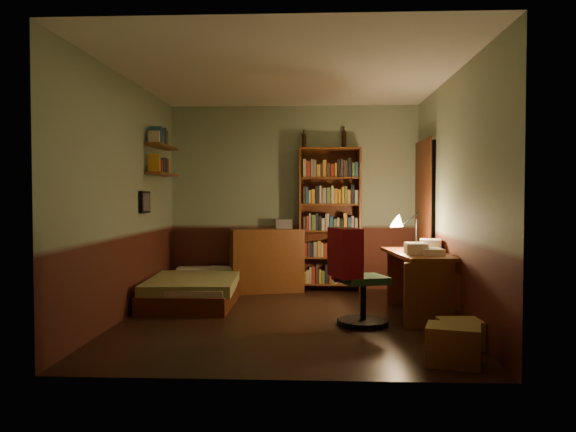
{
  "coord_description": "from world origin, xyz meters",
  "views": [
    {
      "loc": [
        0.29,
        -5.97,
        1.32
      ],
      "look_at": [
        0.0,
        0.25,
        1.1
      ],
      "focal_mm": 35.0,
      "sensor_mm": 36.0,
      "label": 1
    }
  ],
  "objects_px": {
    "dresser": "(266,260)",
    "desk": "(418,284)",
    "cardboard_box_a": "(453,345)",
    "office_chair": "(363,272)",
    "bed": "(196,279)",
    "cardboard_box_b": "(460,334)",
    "mini_stereo": "(284,224)",
    "desk_lamp": "(417,220)",
    "bookshelf": "(329,219)"
  },
  "relations": [
    {
      "from": "dresser",
      "to": "office_chair",
      "type": "distance_m",
      "value": 2.32
    },
    {
      "from": "mini_stereo",
      "to": "cardboard_box_b",
      "type": "relative_size",
      "value": 0.68
    },
    {
      "from": "desk_lamp",
      "to": "cardboard_box_b",
      "type": "bearing_deg",
      "value": -74.67
    },
    {
      "from": "office_chair",
      "to": "cardboard_box_b",
      "type": "xyz_separation_m",
      "value": [
        0.77,
        -0.83,
        -0.42
      ]
    },
    {
      "from": "mini_stereo",
      "to": "desk_lamp",
      "type": "bearing_deg",
      "value": -44.42
    },
    {
      "from": "mini_stereo",
      "to": "cardboard_box_b",
      "type": "distance_m",
      "value": 3.5
    },
    {
      "from": "desk_lamp",
      "to": "office_chair",
      "type": "height_order",
      "value": "desk_lamp"
    },
    {
      "from": "dresser",
      "to": "cardboard_box_a",
      "type": "distance_m",
      "value": 3.77
    },
    {
      "from": "mini_stereo",
      "to": "desk",
      "type": "relative_size",
      "value": 0.18
    },
    {
      "from": "bed",
      "to": "dresser",
      "type": "distance_m",
      "value": 1.15
    },
    {
      "from": "mini_stereo",
      "to": "desk",
      "type": "bearing_deg",
      "value": -53.51
    },
    {
      "from": "bookshelf",
      "to": "desk",
      "type": "bearing_deg",
      "value": -62.47
    },
    {
      "from": "mini_stereo",
      "to": "cardboard_box_b",
      "type": "height_order",
      "value": "mini_stereo"
    },
    {
      "from": "bookshelf",
      "to": "cardboard_box_a",
      "type": "bearing_deg",
      "value": -78.88
    },
    {
      "from": "dresser",
      "to": "mini_stereo",
      "type": "distance_m",
      "value": 0.57
    },
    {
      "from": "dresser",
      "to": "desk",
      "type": "bearing_deg",
      "value": -54.42
    },
    {
      "from": "desk_lamp",
      "to": "cardboard_box_a",
      "type": "height_order",
      "value": "desk_lamp"
    },
    {
      "from": "desk",
      "to": "cardboard_box_b",
      "type": "bearing_deg",
      "value": -91.26
    },
    {
      "from": "desk",
      "to": "dresser",
      "type": "bearing_deg",
      "value": 134.33
    },
    {
      "from": "cardboard_box_a",
      "to": "bed",
      "type": "bearing_deg",
      "value": 135.42
    },
    {
      "from": "office_chair",
      "to": "cardboard_box_a",
      "type": "bearing_deg",
      "value": -84.76
    },
    {
      "from": "office_chair",
      "to": "cardboard_box_a",
      "type": "height_order",
      "value": "office_chair"
    },
    {
      "from": "desk",
      "to": "office_chair",
      "type": "relative_size",
      "value": 1.2
    },
    {
      "from": "cardboard_box_a",
      "to": "bookshelf",
      "type": "bearing_deg",
      "value": 104.41
    },
    {
      "from": "bed",
      "to": "cardboard_box_b",
      "type": "height_order",
      "value": "bed"
    },
    {
      "from": "mini_stereo",
      "to": "office_chair",
      "type": "distance_m",
      "value": 2.35
    },
    {
      "from": "mini_stereo",
      "to": "cardboard_box_a",
      "type": "distance_m",
      "value": 3.85
    },
    {
      "from": "desk",
      "to": "office_chair",
      "type": "bearing_deg",
      "value": -147.73
    },
    {
      "from": "desk_lamp",
      "to": "cardboard_box_b",
      "type": "xyz_separation_m",
      "value": [
        0.06,
        -1.75,
        -0.92
      ]
    },
    {
      "from": "bookshelf",
      "to": "cardboard_box_b",
      "type": "bearing_deg",
      "value": -73.38
    },
    {
      "from": "bookshelf",
      "to": "desk",
      "type": "relative_size",
      "value": 1.52
    },
    {
      "from": "mini_stereo",
      "to": "office_chair",
      "type": "bearing_deg",
      "value": -74.29
    },
    {
      "from": "office_chair",
      "to": "cardboard_box_b",
      "type": "bearing_deg",
      "value": -65.91
    },
    {
      "from": "desk",
      "to": "cardboard_box_a",
      "type": "relative_size",
      "value": 3.2
    },
    {
      "from": "dresser",
      "to": "desk_lamp",
      "type": "height_order",
      "value": "desk_lamp"
    },
    {
      "from": "bed",
      "to": "office_chair",
      "type": "height_order",
      "value": "office_chair"
    },
    {
      "from": "bed",
      "to": "dresser",
      "type": "xyz_separation_m",
      "value": [
        0.82,
        0.79,
        0.16
      ]
    },
    {
      "from": "dresser",
      "to": "desk",
      "type": "xyz_separation_m",
      "value": [
        1.81,
        -1.48,
        -0.08
      ]
    },
    {
      "from": "mini_stereo",
      "to": "cardboard_box_b",
      "type": "bearing_deg",
      "value": -68.06
    },
    {
      "from": "cardboard_box_a",
      "to": "cardboard_box_b",
      "type": "xyz_separation_m",
      "value": [
        0.18,
        0.5,
        -0.03
      ]
    },
    {
      "from": "mini_stereo",
      "to": "desk_lamp",
      "type": "height_order",
      "value": "desk_lamp"
    },
    {
      "from": "cardboard_box_a",
      "to": "cardboard_box_b",
      "type": "bearing_deg",
      "value": 70.12
    },
    {
      "from": "dresser",
      "to": "desk",
      "type": "distance_m",
      "value": 2.34
    },
    {
      "from": "desk",
      "to": "cardboard_box_a",
      "type": "distance_m",
      "value": 1.85
    },
    {
      "from": "bed",
      "to": "desk",
      "type": "relative_size",
      "value": 1.42
    },
    {
      "from": "bed",
      "to": "desk_lamp",
      "type": "bearing_deg",
      "value": -6.36
    },
    {
      "from": "bookshelf",
      "to": "office_chair",
      "type": "height_order",
      "value": "bookshelf"
    },
    {
      "from": "dresser",
      "to": "mini_stereo",
      "type": "bearing_deg",
      "value": 12.69
    },
    {
      "from": "cardboard_box_a",
      "to": "mini_stereo",
      "type": "bearing_deg",
      "value": 113.7
    },
    {
      "from": "mini_stereo",
      "to": "bookshelf",
      "type": "bearing_deg",
      "value": -11.47
    }
  ]
}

